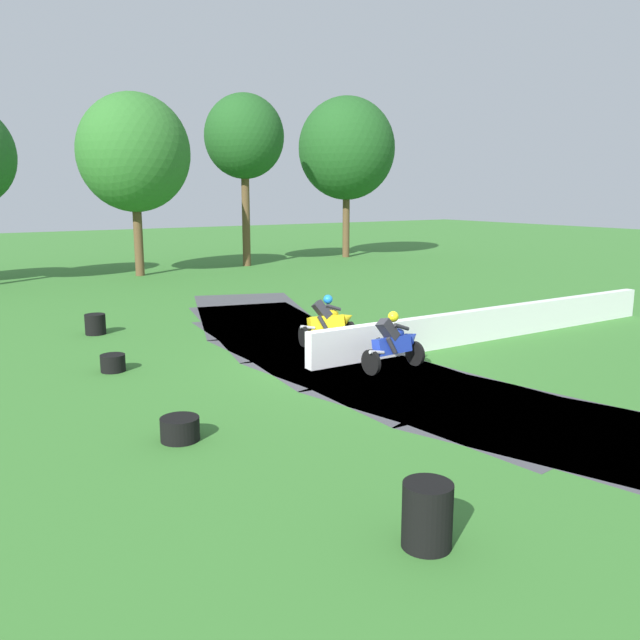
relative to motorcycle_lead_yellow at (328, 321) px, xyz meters
The scene contains 12 objects.
ground_plane 2.32m from the motorcycle_lead_yellow, 113.41° to the right, with size 120.00×120.00×0.00m, color #38752D.
track_asphalt 2.17m from the motorcycle_lead_yellow, 98.65° to the right, with size 6.59×23.94×0.01m.
safety_barrier 4.93m from the motorcycle_lead_yellow, 24.51° to the right, with size 0.30×12.82×0.90m, color white.
motorcycle_lead_yellow is the anchor object (origin of this frame).
motorcycle_chase_blue 3.08m from the motorcycle_lead_yellow, 93.20° to the right, with size 1.68×0.80×1.43m.
tire_stack_near 6.97m from the motorcycle_lead_yellow, 137.45° to the left, with size 0.59×0.59×0.60m.
tire_stack_mid_a 5.87m from the motorcycle_lead_yellow, behind, with size 0.57×0.57×0.40m.
tire_stack_mid_b 7.71m from the motorcycle_lead_yellow, 142.58° to the right, with size 0.66×0.66×0.40m.
tire_stack_far 10.70m from the motorcycle_lead_yellow, 117.21° to the right, with size 0.60×0.60×0.80m.
tree_far_left 18.29m from the motorcycle_lead_yellow, 89.01° to the left, with size 5.39×5.39×8.80m.
tree_far_right 25.08m from the motorcycle_lead_yellow, 53.87° to the left, with size 5.98×5.98×9.87m.
tree_mid_rise 20.73m from the motorcycle_lead_yellow, 69.99° to the left, with size 4.34×4.34×9.35m.
Camera 1 is at (-8.96, -12.82, 4.16)m, focal length 36.99 mm.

